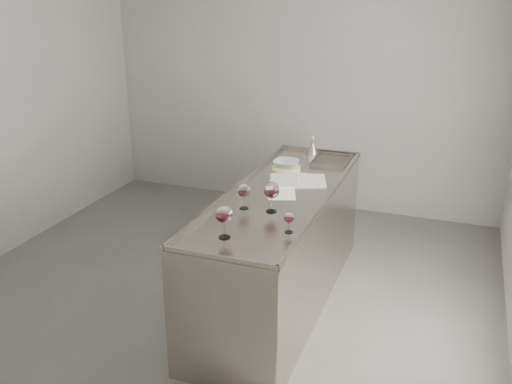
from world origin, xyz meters
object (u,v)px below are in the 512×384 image
(notebook, at_px, (298,180))
(wine_glass_small, at_px, (289,218))
(wine_funnel, at_px, (312,149))
(counter, at_px, (280,248))
(wine_glass_right, at_px, (272,191))
(wine_glass_middle, at_px, (244,191))
(ceramic_bowl, at_px, (286,163))
(wine_glass_left, at_px, (224,215))

(notebook, bearing_deg, wine_glass_small, -93.92)
(wine_glass_small, bearing_deg, wine_funnel, 100.28)
(counter, height_order, notebook, counter)
(wine_glass_right, height_order, notebook, wine_glass_right)
(wine_glass_middle, bearing_deg, notebook, 74.72)
(ceramic_bowl, bearing_deg, wine_funnel, 78.11)
(ceramic_bowl, bearing_deg, wine_glass_left, -87.65)
(wine_glass_left, relative_size, ceramic_bowl, 0.99)
(wine_glass_middle, relative_size, wine_glass_right, 0.84)
(wine_glass_left, height_order, ceramic_bowl, wine_glass_left)
(notebook, bearing_deg, counter, -114.47)
(wine_glass_left, distance_m, wine_funnel, 1.98)
(wine_glass_middle, height_order, wine_glass_right, wine_glass_right)
(ceramic_bowl, distance_m, wine_funnel, 0.50)
(wine_glass_right, xyz_separation_m, wine_funnel, (-0.10, 1.46, -0.10))
(wine_glass_right, relative_size, wine_glass_small, 1.57)
(wine_glass_left, bearing_deg, wine_funnel, 88.79)
(ceramic_bowl, relative_size, wine_funnel, 1.13)
(wine_glass_right, bearing_deg, wine_glass_middle, -177.04)
(wine_glass_left, bearing_deg, counter, 84.48)
(counter, bearing_deg, wine_glass_left, -95.52)
(wine_glass_middle, bearing_deg, wine_glass_left, -82.51)
(wine_glass_left, height_order, wine_glass_middle, wine_glass_left)
(wine_glass_left, bearing_deg, wine_glass_small, 31.31)
(wine_glass_middle, height_order, wine_funnel, wine_funnel)
(wine_funnel, bearing_deg, wine_glass_small, -79.72)
(wine_glass_small, relative_size, notebook, 0.27)
(wine_glass_right, bearing_deg, wine_funnel, 93.82)
(wine_glass_left, height_order, wine_funnel, wine_glass_left)
(counter, xyz_separation_m, wine_glass_right, (0.05, -0.38, 0.62))
(wine_glass_middle, relative_size, wine_glass_small, 1.33)
(wine_glass_right, distance_m, notebook, 0.71)
(wine_glass_middle, bearing_deg, counter, 68.72)
(wine_glass_right, xyz_separation_m, notebook, (-0.01, 0.69, -0.15))
(wine_glass_right, distance_m, wine_funnel, 1.47)
(counter, height_order, wine_glass_left, wine_glass_left)
(counter, xyz_separation_m, wine_glass_middle, (-0.15, -0.39, 0.60))
(counter, bearing_deg, wine_funnel, 92.38)
(wine_glass_small, bearing_deg, wine_glass_right, 126.81)
(counter, xyz_separation_m, wine_funnel, (-0.04, 1.08, 0.53))
(ceramic_bowl, height_order, wine_funnel, wine_funnel)
(notebook, bearing_deg, ceramic_bowl, 106.22)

